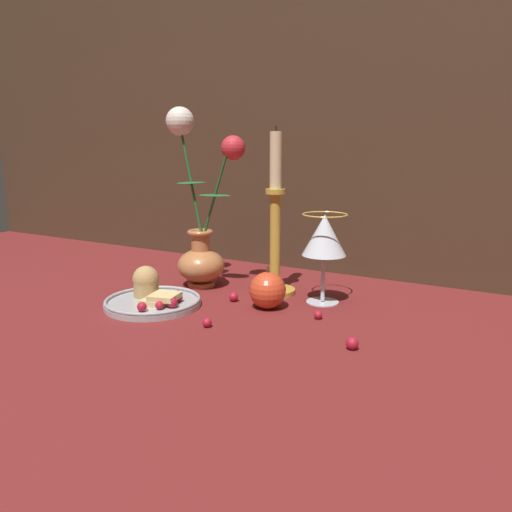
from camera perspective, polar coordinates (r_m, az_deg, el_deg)
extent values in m
plane|color=maroon|center=(0.94, -0.99, -5.94)|extent=(2.40, 2.40, 0.00)
cube|color=#422D1E|center=(1.25, 8.19, 26.40)|extent=(2.40, 0.04, 1.20)
cylinder|color=#B77042|center=(1.09, -6.26, -3.17)|extent=(0.06, 0.06, 0.01)
ellipsoid|color=#B77042|center=(1.08, -6.30, -1.08)|extent=(0.10, 0.10, 0.07)
cylinder|color=#B77042|center=(1.07, -6.37, 1.46)|extent=(0.04, 0.04, 0.05)
torus|color=#B77042|center=(1.06, -6.40, 2.72)|extent=(0.05, 0.05, 0.01)
cylinder|color=#23662D|center=(1.07, -7.53, 8.91)|extent=(0.05, 0.01, 0.23)
ellipsoid|color=#23662D|center=(1.07, -7.41, 8.29)|extent=(0.06, 0.08, 0.00)
sphere|color=silver|center=(1.08, -8.68, 14.98)|extent=(0.06, 0.06, 0.06)
cylinder|color=#23662D|center=(1.04, -4.57, 7.40)|extent=(0.08, 0.02, 0.18)
ellipsoid|color=#23662D|center=(1.04, -4.76, 6.92)|extent=(0.08, 0.05, 0.00)
sphere|color=red|center=(1.02, -2.63, 12.25)|extent=(0.05, 0.05, 0.05)
cylinder|color=#A3A3A8|center=(0.97, -11.69, -5.35)|extent=(0.18, 0.18, 0.01)
torus|color=#A3A3A8|center=(0.96, -11.71, -4.90)|extent=(0.18, 0.18, 0.01)
cylinder|color=tan|center=(0.99, -12.44, -3.54)|extent=(0.05, 0.05, 0.04)
sphere|color=tan|center=(0.99, -12.48, -2.56)|extent=(0.05, 0.05, 0.05)
cube|color=#DBBC7A|center=(0.94, -11.25, -5.09)|extent=(0.05, 0.05, 0.01)
cube|color=#DBBC7A|center=(0.94, -10.41, -4.58)|extent=(0.06, 0.06, 0.01)
sphere|color=#AD192D|center=(0.90, -12.91, -5.69)|extent=(0.02, 0.02, 0.02)
sphere|color=#AD192D|center=(0.91, -10.98, -5.56)|extent=(0.02, 0.02, 0.02)
sphere|color=#AD192D|center=(0.92, -9.55, -5.26)|extent=(0.02, 0.02, 0.02)
sphere|color=#AD192D|center=(0.95, -8.83, -4.74)|extent=(0.01, 0.01, 0.01)
sphere|color=#AD192D|center=(0.97, -8.93, -4.37)|extent=(0.02, 0.02, 0.02)
cylinder|color=silver|center=(0.98, 7.60, -5.16)|extent=(0.06, 0.06, 0.00)
cylinder|color=silver|center=(0.96, 7.68, -2.50)|extent=(0.01, 0.01, 0.09)
cone|color=silver|center=(0.95, 7.82, 2.40)|extent=(0.08, 0.08, 0.08)
cone|color=#E5CC66|center=(0.95, 7.80, 1.70)|extent=(0.07, 0.07, 0.05)
torus|color=gold|center=(0.94, 7.89, 4.72)|extent=(0.09, 0.09, 0.00)
cylinder|color=gold|center=(1.03, 2.09, -4.00)|extent=(0.08, 0.08, 0.01)
cylinder|color=gold|center=(1.00, 2.13, 1.59)|extent=(0.02, 0.02, 0.19)
cylinder|color=gold|center=(0.99, 2.18, 7.40)|extent=(0.04, 0.04, 0.01)
cylinder|color=beige|center=(0.99, 2.21, 10.86)|extent=(0.02, 0.02, 0.11)
cylinder|color=black|center=(0.99, 2.24, 14.34)|extent=(0.00, 0.00, 0.01)
sphere|color=#D14223|center=(0.93, 1.32, -3.94)|extent=(0.07, 0.07, 0.07)
cylinder|color=#4C3319|center=(0.92, 1.34, -1.51)|extent=(0.00, 0.00, 0.01)
sphere|color=#AD192D|center=(0.88, 7.11, -6.70)|extent=(0.01, 0.01, 0.01)
sphere|color=#AD192D|center=(0.97, -2.58, -4.69)|extent=(0.02, 0.02, 0.02)
sphere|color=#AD192D|center=(0.76, 10.94, -9.78)|extent=(0.02, 0.02, 0.02)
sphere|color=#AD192D|center=(0.84, -5.61, -7.58)|extent=(0.02, 0.02, 0.02)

